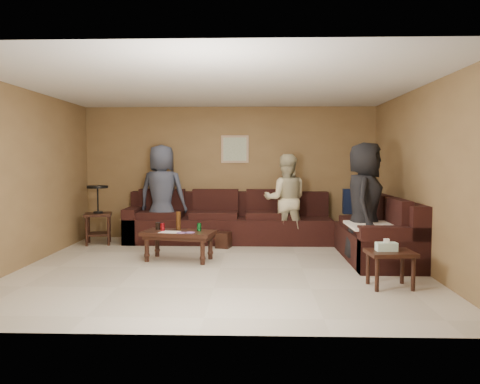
{
  "coord_description": "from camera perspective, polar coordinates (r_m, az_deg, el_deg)",
  "views": [
    {
      "loc": [
        0.48,
        -6.4,
        1.51
      ],
      "look_at": [
        0.25,
        0.85,
        1.0
      ],
      "focal_mm": 35.0,
      "sensor_mm": 36.0,
      "label": 1
    }
  ],
  "objects": [
    {
      "name": "waste_bin",
      "position": [
        8.02,
        -2.03,
        -5.85
      ],
      "size": [
        0.28,
        0.28,
        0.27
      ],
      "primitive_type": "cube",
      "rotation": [
        0.0,
        0.0,
        -0.28
      ],
      "color": "black",
      "rests_on": "ground"
    },
    {
      "name": "room",
      "position": [
        6.42,
        -2.48,
        5.38
      ],
      "size": [
        5.6,
        5.5,
        2.5
      ],
      "color": "beige",
      "rests_on": "ground"
    },
    {
      "name": "end_table_left",
      "position": [
        8.68,
        -16.92,
        -2.53
      ],
      "size": [
        0.56,
        0.56,
        1.04
      ],
      "rotation": [
        0.0,
        0.0,
        0.25
      ],
      "color": "black",
      "rests_on": "ground"
    },
    {
      "name": "sectional_sofa",
      "position": [
        8.02,
        4.2,
        -4.49
      ],
      "size": [
        4.65,
        2.9,
        0.97
      ],
      "color": "black",
      "rests_on": "ground"
    },
    {
      "name": "person_left",
      "position": [
        8.52,
        -9.46,
        -0.24
      ],
      "size": [
        0.95,
        0.7,
        1.77
      ],
      "primitive_type": "imported",
      "rotation": [
        0.0,
        0.0,
        2.98
      ],
      "color": "#333747",
      "rests_on": "ground"
    },
    {
      "name": "coffee_table",
      "position": [
        7.05,
        -7.49,
        -5.28
      ],
      "size": [
        1.14,
        0.72,
        0.72
      ],
      "rotation": [
        0.0,
        0.0,
        -0.2
      ],
      "color": "black",
      "rests_on": "ground"
    },
    {
      "name": "person_middle",
      "position": [
        8.27,
        5.59,
        -0.92
      ],
      "size": [
        0.79,
        0.62,
        1.6
      ],
      "primitive_type": "imported",
      "rotation": [
        0.0,
        0.0,
        3.13
      ],
      "color": "beige",
      "rests_on": "ground"
    },
    {
      "name": "wall_art",
      "position": [
        8.89,
        -0.63,
        5.24
      ],
      "size": [
        0.52,
        0.04,
        0.52
      ],
      "color": "tan",
      "rests_on": "ground"
    },
    {
      "name": "side_table_right",
      "position": [
        5.8,
        17.78,
        -7.39
      ],
      "size": [
        0.56,
        0.47,
        0.58
      ],
      "rotation": [
        0.0,
        0.0,
        0.08
      ],
      "color": "black",
      "rests_on": "ground"
    },
    {
      "name": "person_right",
      "position": [
        7.06,
        14.93,
        -1.26
      ],
      "size": [
        0.79,
        0.99,
        1.75
      ],
      "primitive_type": "imported",
      "rotation": [
        0.0,
        0.0,
        1.26
      ],
      "color": "black",
      "rests_on": "ground"
    }
  ]
}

